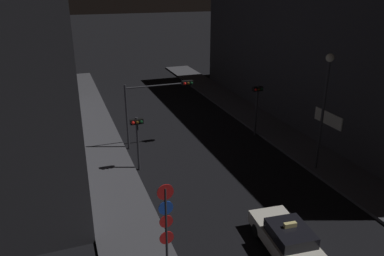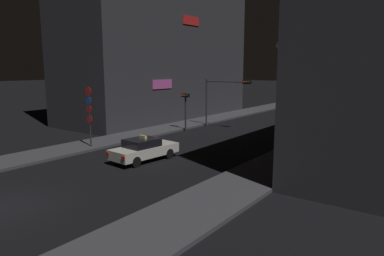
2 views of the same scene
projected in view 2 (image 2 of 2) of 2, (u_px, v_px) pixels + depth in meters
ground_plane at (1, 208)px, 14.58m from camera, size 300.00×300.00×0.00m
sidewalk_left at (194, 123)px, 36.62m from camera, size 3.20×49.68×0.18m
sidewalk_right at (326, 138)px, 28.73m from camera, size 3.20×49.68×0.18m
building_facade_left at (160, 15)px, 39.50m from camera, size 8.85×23.79×23.27m
taxi at (144, 149)px, 21.91m from camera, size 2.19×4.59×1.62m
traffic_light_overhead at (224, 92)px, 33.46m from camera, size 4.94×0.42×4.72m
traffic_light_left_kerb at (185, 103)px, 32.08m from camera, size 0.80×0.42×3.53m
traffic_light_right_kerb at (301, 104)px, 28.46m from camera, size 0.80×0.42×3.97m
sign_pole_left at (89, 111)px, 24.83m from camera, size 0.63×0.10×4.26m
street_lamp_near_block at (278, 80)px, 22.47m from camera, size 0.48×0.48×7.22m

